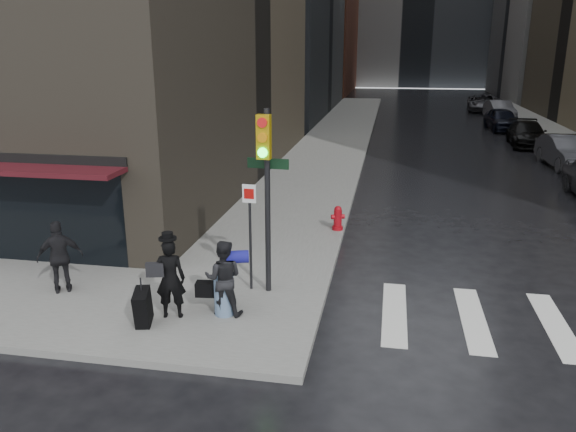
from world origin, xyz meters
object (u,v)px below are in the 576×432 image
parked_car_4 (502,120)px  man_greycoat (60,257)px  traffic_light (264,178)px  parked_car_2 (566,152)px  fire_hydrant (338,219)px  parked_car_6 (483,103)px  parked_car_5 (500,110)px  parked_car_3 (527,134)px  man_jeans (223,278)px  man_overcoat (164,283)px

parked_car_4 → man_greycoat: bearing=-119.8°
traffic_light → man_greycoat: bearing=-166.1°
traffic_light → parked_car_2: (10.64, 16.50, -2.02)m
parked_car_2 → traffic_light: bearing=-126.9°
fire_hydrant → parked_car_6: 37.47m
parked_car_2 → parked_car_5: same height
parked_car_3 → man_jeans: bearing=-110.7°
parked_car_5 → parked_car_6: (-0.37, 6.14, 0.00)m
parked_car_2 → parked_car_5: (0.12, 18.42, 0.00)m
man_overcoat → parked_car_5: man_overcoat is taller
parked_car_3 → fire_hydrant: bearing=-113.3°
parked_car_4 → man_jeans: bearing=-113.2°
man_greycoat → parked_car_2: (15.08, 17.29, -0.23)m
man_greycoat → parked_car_4: man_greycoat is taller
man_greycoat → parked_car_5: man_greycoat is taller
parked_car_3 → parked_car_6: parked_car_6 is taller
traffic_light → parked_car_3: (10.22, 22.64, -2.08)m
parked_car_5 → man_greycoat: bearing=-118.1°
man_greycoat → parked_car_2: man_greycoat is taller
man_jeans → parked_car_2: size_ratio=0.35×
man_greycoat → parked_car_3: man_greycoat is taller
man_greycoat → parked_car_4: bearing=-146.9°
parked_car_3 → traffic_light: bearing=-110.6°
man_greycoat → traffic_light: traffic_light is taller
parked_car_3 → parked_car_2: bearing=-82.5°
traffic_light → parked_car_4: size_ratio=0.93×
parked_car_2 → parked_car_6: bearing=86.4°
man_greycoat → fire_hydrant: 7.89m
fire_hydrant → parked_car_4: bearing=70.0°
man_overcoat → man_greycoat: (-2.76, 0.82, 0.06)m
man_overcoat → parked_car_6: size_ratio=0.34×
man_jeans → parked_car_3: man_jeans is taller
man_jeans → fire_hydrant: 6.24m
man_jeans → parked_car_5: bearing=-114.0°
traffic_light → parked_car_5: traffic_light is taller
parked_car_4 → parked_car_6: 12.29m
man_overcoat → fire_hydrant: 6.98m
parked_car_6 → man_greycoat: bearing=-104.8°
parked_car_6 → parked_car_5: bearing=-81.9°
fire_hydrant → parked_car_3: 20.06m
fire_hydrant → parked_car_6: size_ratio=0.14×
man_overcoat → man_jeans: (1.09, 0.40, 0.03)m
parked_car_3 → parked_car_4: 6.15m
parked_car_6 → parked_car_2: bearing=-84.7°
man_overcoat → man_jeans: size_ratio=1.15×
man_overcoat → parked_car_4: (11.57, 30.40, -0.17)m
man_jeans → parked_car_3: (10.82, 23.86, -0.27)m
parked_car_5 → parked_car_4: bearing=-103.2°
man_jeans → fire_hydrant: bearing=-112.8°
man_overcoat → parked_car_2: size_ratio=0.41×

